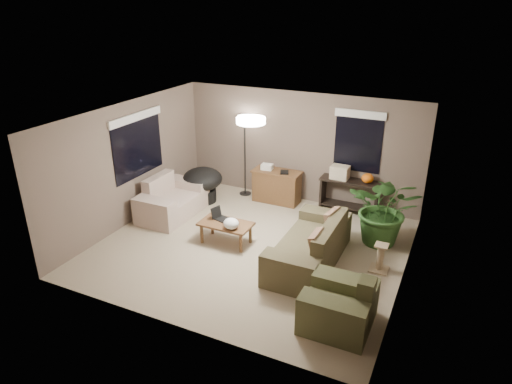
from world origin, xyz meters
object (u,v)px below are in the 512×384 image
at_px(floor_lamp, 245,129).
at_px(cat_scratching_post, 380,259).
at_px(console_table, 350,194).
at_px(main_sofa, 311,248).
at_px(loveseat, 171,202).
at_px(coffee_table, 226,226).
at_px(papasan_chair, 203,182).
at_px(armchair, 340,307).
at_px(houseplant, 385,217).
at_px(desk, 277,186).

height_order(floor_lamp, cat_scratching_post, floor_lamp).
relative_size(console_table, cat_scratching_post, 2.60).
relative_size(main_sofa, cat_scratching_post, 4.40).
relative_size(loveseat, coffee_table, 1.60).
bearing_deg(cat_scratching_post, loveseat, 176.09).
height_order(main_sofa, cat_scratching_post, main_sofa).
relative_size(loveseat, papasan_chair, 1.41).
distance_m(loveseat, floor_lamp, 2.32).
xyz_separation_m(coffee_table, floor_lamp, (-0.73, 2.28, 1.24)).
bearing_deg(papasan_chair, armchair, -35.58).
height_order(loveseat, houseplant, houseplant).
xyz_separation_m(floor_lamp, cat_scratching_post, (3.58, -1.99, -1.38)).
xyz_separation_m(desk, houseplant, (2.59, -0.92, 0.18)).
height_order(console_table, houseplant, houseplant).
height_order(desk, houseplant, houseplant).
height_order(desk, floor_lamp, floor_lamp).
xyz_separation_m(loveseat, papasan_chair, (0.25, 0.89, 0.17)).
distance_m(main_sofa, desk, 2.70).
xyz_separation_m(armchair, coffee_table, (-2.61, 1.40, 0.06)).
bearing_deg(coffee_table, houseplant, 25.07).
xyz_separation_m(loveseat, cat_scratching_post, (4.52, -0.31, -0.08)).
relative_size(papasan_chair, floor_lamp, 0.59).
relative_size(desk, floor_lamp, 0.58).
relative_size(coffee_table, desk, 0.91).
distance_m(coffee_table, cat_scratching_post, 2.88).
relative_size(console_table, papasan_chair, 1.15).
distance_m(papasan_chair, houseplant, 4.14).
height_order(papasan_chair, floor_lamp, floor_lamp).
xyz_separation_m(main_sofa, papasan_chair, (-3.13, 1.48, 0.17)).
bearing_deg(cat_scratching_post, armchair, -98.28).
bearing_deg(armchair, floor_lamp, 132.29).
bearing_deg(desk, coffee_table, -93.27).
relative_size(console_table, floor_lamp, 0.68).
bearing_deg(console_table, houseplant, -48.86).
xyz_separation_m(armchair, desk, (-2.49, 3.59, 0.08)).
distance_m(papasan_chair, cat_scratching_post, 4.45).
xyz_separation_m(papasan_chair, houseplant, (4.13, -0.22, 0.10)).
bearing_deg(desk, armchair, -55.25).
bearing_deg(loveseat, houseplant, 8.76).
distance_m(console_table, floor_lamp, 2.76).
bearing_deg(floor_lamp, desk, -5.60).
bearing_deg(main_sofa, coffee_table, -179.79).
bearing_deg(cat_scratching_post, console_table, 117.80).
relative_size(main_sofa, papasan_chair, 1.94).
height_order(coffee_table, houseplant, houseplant).
relative_size(papasan_chair, cat_scratching_post, 2.27).
bearing_deg(papasan_chair, cat_scratching_post, -15.72).
relative_size(main_sofa, loveseat, 1.37).
bearing_deg(main_sofa, desk, 125.93).
relative_size(coffee_table, cat_scratching_post, 2.00).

